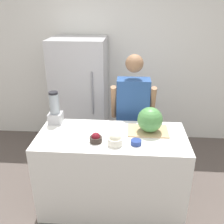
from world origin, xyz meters
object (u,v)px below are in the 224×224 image
(refrigerator, at_px, (81,96))
(blender, at_px, (55,110))
(bowl_small_blue, at_px, (136,142))
(bowl_cream, at_px, (115,140))
(person, at_px, (132,117))
(watermelon, at_px, (150,120))
(bowl_cherries, at_px, (96,138))

(refrigerator, distance_m, blender, 1.06)
(refrigerator, height_order, bowl_small_blue, refrigerator)
(refrigerator, bearing_deg, bowl_small_blue, -60.48)
(refrigerator, relative_size, blender, 4.64)
(bowl_cream, bearing_deg, bowl_small_blue, 6.17)
(blender, bearing_deg, bowl_cream, -31.62)
(person, bearing_deg, bowl_cream, -102.23)
(watermelon, relative_size, bowl_small_blue, 2.52)
(bowl_small_blue, bearing_deg, watermelon, 61.22)
(watermelon, relative_size, bowl_cherries, 2.15)
(bowl_cream, xyz_separation_m, blender, (-0.71, 0.44, 0.10))
(bowl_cherries, relative_size, blender, 0.33)
(refrigerator, bearing_deg, watermelon, -50.84)
(refrigerator, height_order, watermelon, refrigerator)
(bowl_cherries, xyz_separation_m, blender, (-0.51, 0.39, 0.12))
(refrigerator, distance_m, bowl_cherries, 1.49)
(bowl_cherries, bearing_deg, blender, 142.55)
(bowl_cherries, xyz_separation_m, bowl_cream, (0.19, -0.04, 0.02))
(bowl_cherries, height_order, bowl_cream, bowl_cream)
(watermelon, bearing_deg, bowl_cream, -140.68)
(person, bearing_deg, bowl_small_blue, -87.80)
(person, relative_size, blender, 4.39)
(bowl_cherries, xyz_separation_m, bowl_small_blue, (0.40, -0.02, -0.02))
(blender, bearing_deg, watermelon, -8.12)
(refrigerator, distance_m, bowl_small_blue, 1.66)
(bowl_small_blue, bearing_deg, blender, 155.59)
(watermelon, distance_m, bowl_cherries, 0.60)
(bowl_cherries, bearing_deg, watermelon, 24.16)
(refrigerator, bearing_deg, bowl_cream, -67.26)
(bowl_small_blue, bearing_deg, bowl_cream, -173.83)
(refrigerator, xyz_separation_m, bowl_cherries, (0.42, -1.43, 0.09))
(watermelon, height_order, bowl_cream, watermelon)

